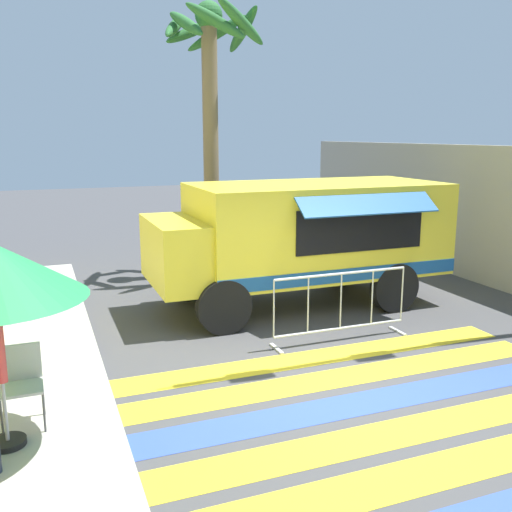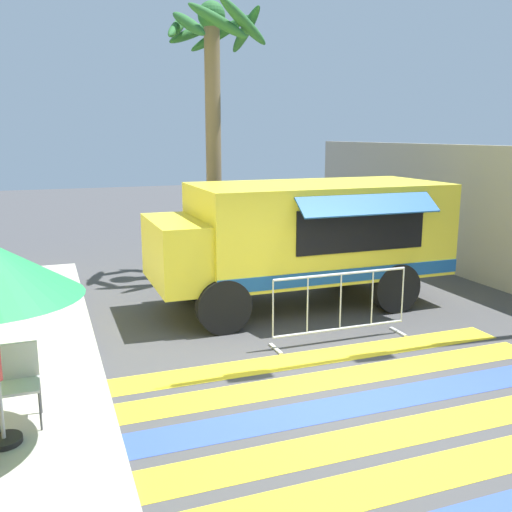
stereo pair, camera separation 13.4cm
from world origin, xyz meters
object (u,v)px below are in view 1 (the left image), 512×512
folding_chair (21,378)px  barricade_front (341,307)px  palm_tree (211,84)px  food_truck (296,233)px

folding_chair → barricade_front: 4.86m
folding_chair → palm_tree: palm_tree is taller
folding_chair → barricade_front: (4.68, 1.30, -0.10)m
palm_tree → food_truck: bearing=-76.6°
food_truck → palm_tree: palm_tree is taller
folding_chair → barricade_front: barricade_front is taller
food_truck → palm_tree: size_ratio=0.91×
food_truck → folding_chair: (-4.84, -3.33, -0.74)m
barricade_front → palm_tree: bearing=96.3°
barricade_front → palm_tree: 6.31m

